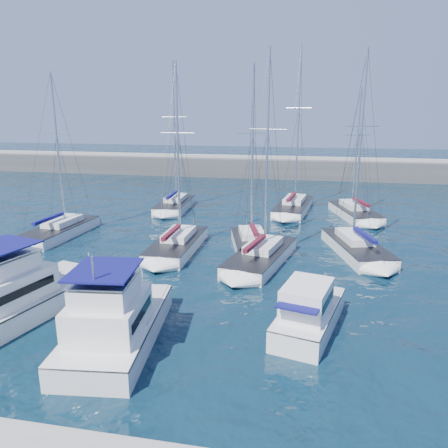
% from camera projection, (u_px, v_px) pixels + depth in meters
% --- Properties ---
extents(ground, '(220.00, 220.00, 0.00)m').
position_uv_depth(ground, '(184.00, 316.00, 24.32)').
color(ground, black).
rests_on(ground, ground).
extents(breakwater, '(160.00, 6.00, 4.45)m').
position_uv_depth(breakwater, '(270.00, 170.00, 73.36)').
color(breakwater, '#424244').
rests_on(breakwater, ground).
extents(motor_yacht_port_outer, '(3.93, 6.35, 3.20)m').
position_uv_depth(motor_yacht_port_outer, '(21.00, 288.00, 25.68)').
color(motor_yacht_port_outer, white).
rests_on(motor_yacht_port_outer, ground).
extents(motor_yacht_port_inner, '(5.97, 10.19, 4.69)m').
position_uv_depth(motor_yacht_port_inner, '(19.00, 296.00, 24.24)').
color(motor_yacht_port_inner, silver).
rests_on(motor_yacht_port_inner, ground).
extents(motor_yacht_stbd_inner, '(4.68, 9.07, 4.69)m').
position_uv_depth(motor_yacht_stbd_inner, '(115.00, 324.00, 21.06)').
color(motor_yacht_stbd_inner, silver).
rests_on(motor_yacht_stbd_inner, ground).
extents(motor_yacht_stbd_outer, '(3.99, 6.88, 3.20)m').
position_uv_depth(motor_yacht_stbd_outer, '(308.00, 314.00, 22.49)').
color(motor_yacht_stbd_outer, white).
rests_on(motor_yacht_stbd_outer, ground).
extents(sailboat_mid_a, '(3.70, 8.80, 14.54)m').
position_uv_depth(sailboat_mid_a, '(60.00, 230.00, 39.40)').
color(sailboat_mid_a, silver).
rests_on(sailboat_mid_a, ground).
extents(sailboat_mid_b, '(3.08, 8.74, 14.97)m').
position_uv_depth(sailboat_mid_b, '(177.00, 244.00, 35.35)').
color(sailboat_mid_b, white).
rests_on(sailboat_mid_b, ground).
extents(sailboat_mid_c, '(4.54, 7.21, 14.90)m').
position_uv_depth(sailboat_mid_c, '(252.00, 242.00, 35.81)').
color(sailboat_mid_c, white).
rests_on(sailboat_mid_c, ground).
extents(sailboat_mid_d, '(5.00, 9.30, 15.66)m').
position_uv_depth(sailboat_mid_d, '(261.00, 256.00, 32.53)').
color(sailboat_mid_d, silver).
rests_on(sailboat_mid_d, ground).
extents(sailboat_mid_e, '(5.32, 9.20, 15.85)m').
position_uv_depth(sailboat_mid_e, '(356.00, 247.00, 34.59)').
color(sailboat_mid_e, silver).
rests_on(sailboat_mid_e, ground).
extents(sailboat_back_a, '(3.46, 8.25, 16.48)m').
position_uv_depth(sailboat_back_a, '(175.00, 205.00, 49.61)').
color(sailboat_back_a, silver).
rests_on(sailboat_back_a, ground).
extents(sailboat_back_b, '(4.37, 9.99, 18.08)m').
position_uv_depth(sailboat_back_b, '(293.00, 206.00, 48.78)').
color(sailboat_back_b, white).
rests_on(sailboat_back_b, ground).
extents(sailboat_back_c, '(5.25, 8.91, 13.57)m').
position_uv_depth(sailboat_back_c, '(355.00, 213.00, 46.11)').
color(sailboat_back_c, silver).
rests_on(sailboat_back_c, ground).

